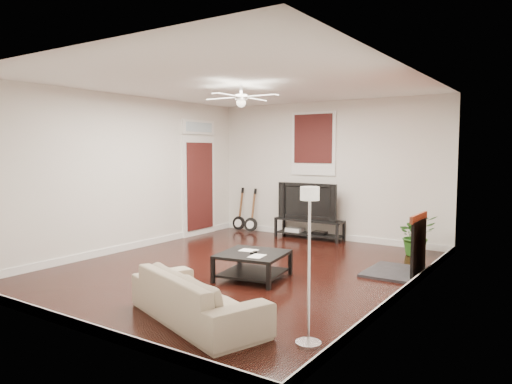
# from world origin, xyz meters

# --- Properties ---
(room) EXTENTS (5.01, 6.01, 2.81)m
(room) POSITION_xyz_m (0.00, 0.00, 1.40)
(room) COLOR black
(room) RESTS_ON ground
(brick_accent) EXTENTS (0.02, 2.20, 2.80)m
(brick_accent) POSITION_xyz_m (2.49, 1.00, 1.40)
(brick_accent) COLOR #A95836
(brick_accent) RESTS_ON floor
(fireplace) EXTENTS (0.80, 1.10, 0.92)m
(fireplace) POSITION_xyz_m (2.20, 1.00, 0.46)
(fireplace) COLOR black
(fireplace) RESTS_ON floor
(window_back) EXTENTS (1.00, 0.06, 1.30)m
(window_back) POSITION_xyz_m (-0.30, 2.97, 1.95)
(window_back) COLOR black
(window_back) RESTS_ON wall_back
(door_left) EXTENTS (0.08, 1.00, 2.50)m
(door_left) POSITION_xyz_m (-2.46, 1.90, 1.25)
(door_left) COLOR white
(door_left) RESTS_ON wall_left
(tv_stand) EXTENTS (1.45, 0.39, 0.40)m
(tv_stand) POSITION_xyz_m (-0.28, 2.78, 0.20)
(tv_stand) COLOR black
(tv_stand) RESTS_ON floor
(tv) EXTENTS (1.30, 0.17, 0.75)m
(tv) POSITION_xyz_m (-0.28, 2.80, 0.78)
(tv) COLOR black
(tv) RESTS_ON tv_stand
(coffee_table) EXTENTS (1.02, 1.02, 0.37)m
(coffee_table) POSITION_xyz_m (0.48, -0.40, 0.18)
(coffee_table) COLOR black
(coffee_table) RESTS_ON floor
(sofa) EXTENTS (1.96, 1.29, 0.53)m
(sofa) POSITION_xyz_m (0.92, -2.11, 0.27)
(sofa) COLOR #C8AD96
(sofa) RESTS_ON floor
(floor_lamp) EXTENTS (0.31, 0.31, 1.49)m
(floor_lamp) POSITION_xyz_m (2.20, -2.01, 0.74)
(floor_lamp) COLOR white
(floor_lamp) RESTS_ON floor
(potted_plant) EXTENTS (0.83, 0.84, 0.71)m
(potted_plant) POSITION_xyz_m (1.98, 2.42, 0.35)
(potted_plant) COLOR #225718
(potted_plant) RESTS_ON floor
(guitar_left) EXTENTS (0.32, 0.23, 0.98)m
(guitar_left) POSITION_xyz_m (-2.04, 2.75, 0.49)
(guitar_left) COLOR black
(guitar_left) RESTS_ON floor
(guitar_right) EXTENTS (0.34, 0.26, 0.98)m
(guitar_right) POSITION_xyz_m (-1.69, 2.72, 0.49)
(guitar_right) COLOR black
(guitar_right) RESTS_ON floor
(ceiling_fan) EXTENTS (1.24, 1.24, 0.32)m
(ceiling_fan) POSITION_xyz_m (0.00, 0.00, 2.60)
(ceiling_fan) COLOR white
(ceiling_fan) RESTS_ON ceiling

